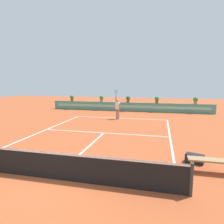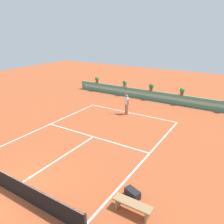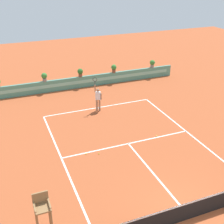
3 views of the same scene
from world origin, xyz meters
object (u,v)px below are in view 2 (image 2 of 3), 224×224
at_px(tennis_player, 127,103).
at_px(tennis_ball_mid_court, 67,132).
at_px(gear_bag, 132,193).
at_px(potted_plant_centre, 151,87).
at_px(potted_plant_left, 125,83).
at_px(tennis_ball_near_baseline, 63,128).
at_px(tennis_ball_by_sideline, 120,143).
at_px(potted_plant_right, 182,91).
at_px(potted_plant_far_left, 97,79).
at_px(bench_courtside, 133,205).

bearing_deg(tennis_player, tennis_ball_mid_court, -109.07).
bearing_deg(gear_bag, potted_plant_centre, 109.67).
bearing_deg(potted_plant_left, tennis_player, -59.37).
distance_m(tennis_ball_near_baseline, potted_plant_left, 10.22).
height_order(tennis_ball_by_sideline, potted_plant_centre, potted_plant_centre).
distance_m(gear_bag, tennis_ball_by_sideline, 4.87).
bearing_deg(tennis_ball_by_sideline, tennis_ball_near_baseline, -177.06).
bearing_deg(tennis_player, potted_plant_right, 56.72).
distance_m(potted_plant_centre, potted_plant_right, 3.13).
distance_m(tennis_ball_near_baseline, potted_plant_far_left, 11.00).
relative_size(bench_courtside, potted_plant_far_left, 2.21).
distance_m(tennis_ball_mid_court, tennis_ball_by_sideline, 4.06).
height_order(gear_bag, potted_plant_far_left, potted_plant_far_left).
distance_m(potted_plant_far_left, potted_plant_right, 9.88).
distance_m(tennis_ball_by_sideline, potted_plant_centre, 10.18).
distance_m(tennis_ball_mid_court, potted_plant_far_left, 11.50).
bearing_deg(bench_courtside, potted_plant_left, 120.01).
relative_size(gear_bag, tennis_ball_near_baseline, 10.29).
xyz_separation_m(tennis_ball_by_sideline, potted_plant_right, (1.11, 9.88, 1.38)).
xyz_separation_m(tennis_ball_mid_court, potted_plant_left, (-1.08, 10.38, 1.38)).
bearing_deg(potted_plant_left, tennis_ball_mid_court, -84.08).
relative_size(tennis_player, tennis_ball_by_sideline, 38.01).
xyz_separation_m(potted_plant_far_left, potted_plant_left, (3.67, 0.00, 0.00)).
relative_size(bench_courtside, gear_bag, 2.29).
bearing_deg(tennis_ball_by_sideline, bench_courtside, -54.83).
bearing_deg(bench_courtside, potted_plant_far_left, 129.65).
relative_size(tennis_player, potted_plant_left, 3.57).
distance_m(gear_bag, tennis_player, 10.20).
height_order(potted_plant_far_left, potted_plant_left, same).
distance_m(tennis_player, potted_plant_centre, 4.99).
xyz_separation_m(tennis_player, potted_plant_centre, (0.14, 4.98, 0.36)).
bearing_deg(tennis_player, gear_bag, -60.09).
distance_m(bench_courtside, tennis_player, 11.11).
distance_m(tennis_player, tennis_ball_near_baseline, 5.83).
bearing_deg(potted_plant_far_left, tennis_ball_near_baseline, -68.09).
height_order(tennis_ball_near_baseline, tennis_ball_by_sideline, same).
height_order(bench_courtside, potted_plant_right, potted_plant_right).
xyz_separation_m(bench_courtside, gear_bag, (-0.42, 0.82, -0.20)).
height_order(tennis_ball_mid_court, potted_plant_centre, potted_plant_centre).
height_order(bench_courtside, gear_bag, bench_courtside).
bearing_deg(potted_plant_left, tennis_ball_near_baseline, -87.74).
bearing_deg(tennis_ball_mid_court, potted_plant_far_left, 114.57).
height_order(tennis_ball_by_sideline, potted_plant_left, potted_plant_left).
distance_m(bench_courtside, potted_plant_centre, 15.59).
bearing_deg(gear_bag, tennis_player, 119.91).
xyz_separation_m(gear_bag, potted_plant_left, (-8.01, 13.79, 1.23)).
distance_m(tennis_ball_near_baseline, tennis_ball_by_sideline, 4.71).
bearing_deg(potted_plant_far_left, tennis_player, -36.95).
relative_size(tennis_ball_by_sideline, potted_plant_centre, 0.09).
xyz_separation_m(bench_courtside, potted_plant_left, (-8.44, 14.61, 1.04)).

